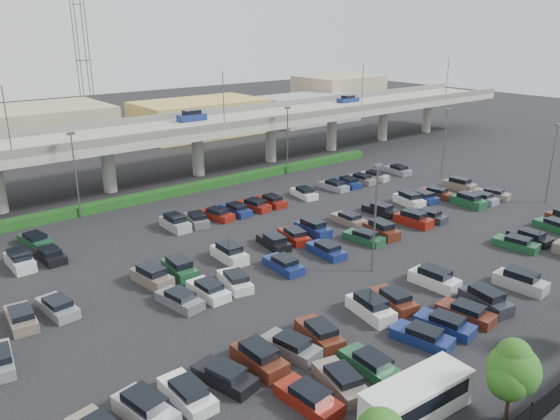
% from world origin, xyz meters
% --- Properties ---
extents(ground, '(280.00, 280.00, 0.00)m').
position_xyz_m(ground, '(0.00, 0.00, 0.00)').
color(ground, black).
extents(overpass, '(150.00, 13.00, 15.80)m').
position_xyz_m(overpass, '(-0.25, 32.01, 6.97)').
color(overpass, gray).
rests_on(overpass, ground).
extents(hedge, '(66.00, 1.60, 1.10)m').
position_xyz_m(hedge, '(0.00, 25.00, 0.55)').
color(hedge, '#134115').
rests_on(hedge, ground).
extents(shuttle_bus, '(7.47, 2.97, 2.35)m').
position_xyz_m(shuttle_bus, '(-12.87, -23.14, 1.28)').
color(shuttle_bus, silver).
rests_on(shuttle_bus, ground).
extents(parked_cars, '(63.14, 41.67, 1.67)m').
position_xyz_m(parked_cars, '(0.96, -3.75, 0.61)').
color(parked_cars, '#262931').
rests_on(parked_cars, ground).
extents(light_poles, '(66.90, 48.38, 10.30)m').
position_xyz_m(light_poles, '(-4.13, 2.00, 6.24)').
color(light_poles, '#504F55').
rests_on(light_poles, ground).
extents(distant_buildings, '(138.00, 24.00, 9.00)m').
position_xyz_m(distant_buildings, '(12.38, 61.81, 3.74)').
color(distant_buildings, gray).
rests_on(distant_buildings, ground).
extents(comm_tower, '(2.40, 2.40, 30.00)m').
position_xyz_m(comm_tower, '(4.00, 74.00, 15.61)').
color(comm_tower, '#504F55').
rests_on(comm_tower, ground).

